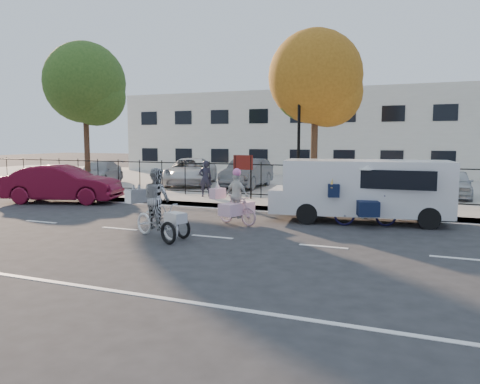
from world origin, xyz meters
The scene contains 21 objects.
ground centered at (0.00, 0.00, 0.00)m, with size 120.00×120.00×0.00m, color #333334.
road_markings centered at (0.00, 0.00, 0.01)m, with size 60.00×9.52×0.01m, color silver, non-canonical shape.
curb centered at (0.00, 5.05, 0.07)m, with size 60.00×0.10×0.15m, color #A8A399.
sidewalk centered at (0.00, 6.10, 0.07)m, with size 60.00×2.20×0.15m, color #A8A399.
parking_lot centered at (0.00, 15.00, 0.07)m, with size 60.00×15.60×0.15m, color #A8A399.
iron_fence centered at (0.00, 7.20, 0.90)m, with size 58.00×0.06×1.50m, color black, non-canonical shape.
building centered at (0.00, 25.00, 3.00)m, with size 34.00×10.00×6.00m, color silver.
lamppost centered at (0.50, 6.80, 3.11)m, with size 0.36×0.36×4.33m.
street_sign centered at (-1.85, 6.80, 1.42)m, with size 0.85×0.06×1.80m.
zebra_trike centered at (-1.33, -0.59, 0.72)m, with size 2.15×1.44×1.86m.
unicorn_bike centered at (-0.13, 1.96, 0.64)m, with size 1.75×1.27×1.73m.
bull_bike centered at (3.54, 3.19, 0.77)m, with size 2.15×1.52×1.94m.
white_van centered at (3.39, 3.91, 1.08)m, with size 5.71×2.58×1.95m.
red_sedan centered at (-8.66, 3.81, 0.77)m, with size 1.64×4.69×1.55m, color #590A1F.
pedestrian centered at (-3.59, 6.80, 0.93)m, with size 0.57×0.37×1.55m, color black.
lot_car_a centered at (-11.46, 9.50, 0.78)m, with size 1.76×4.32×1.25m, color #9EA0A5.
lot_car_b centered at (-6.62, 11.10, 0.87)m, with size 2.38×5.17×1.44m, color silver.
lot_car_c centered at (-3.31, 10.97, 0.88)m, with size 1.54×4.42×1.46m, color #515559.
lot_car_d centered at (6.29, 10.52, 0.74)m, with size 1.39×3.47×1.18m, color #B8BCC0.
tree_west centered at (-10.92, 8.26, 5.25)m, with size 4.09×4.09×7.49m.
tree_mid centered at (0.93, 8.26, 4.96)m, with size 3.87×3.87×7.09m.
Camera 1 is at (5.36, -11.10, 2.61)m, focal length 35.00 mm.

